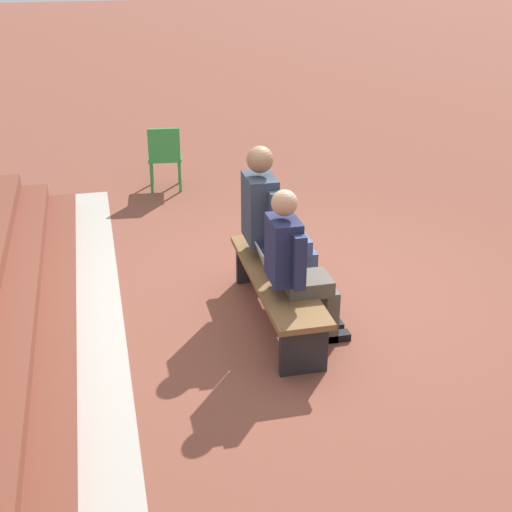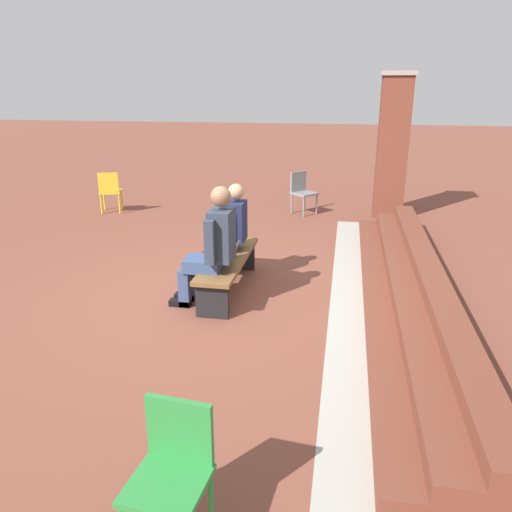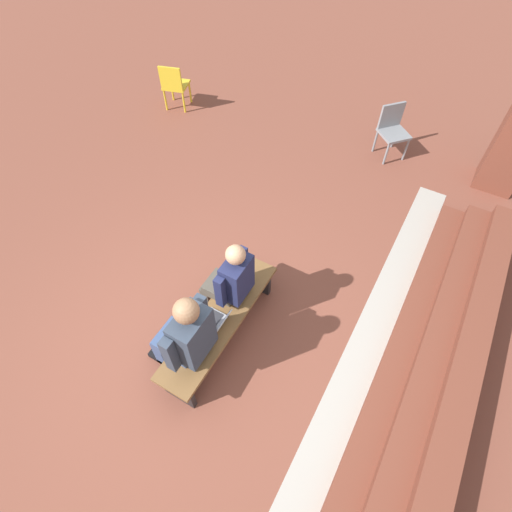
{
  "view_description": "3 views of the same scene",
  "coord_description": "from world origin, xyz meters",
  "px_view_note": "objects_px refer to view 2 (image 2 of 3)",
  "views": [
    {
      "loc": [
        -5.48,
        1.53,
        3.12
      ],
      "look_at": [
        -0.26,
        0.31,
        0.63
      ],
      "focal_mm": 50.0,
      "sensor_mm": 36.0,
      "label": 1
    },
    {
      "loc": [
        5.46,
        1.53,
        2.49
      ],
      "look_at": [
        0.12,
        0.57,
        0.63
      ],
      "focal_mm": 35.0,
      "sensor_mm": 36.0,
      "label": 2
    },
    {
      "loc": [
        1.36,
        1.53,
        4.24
      ],
      "look_at": [
        -0.86,
        0.26,
        0.98
      ],
      "focal_mm": 28.0,
      "sensor_mm": 36.0,
      "label": 3
    }
  ],
  "objects_px": {
    "person_adult": "(212,245)",
    "laptop": "(227,256)",
    "bench": "(228,264)",
    "person_student": "(229,230)",
    "plastic_chair_mid_courtyard": "(173,466)",
    "plastic_chair_near_bench_right": "(302,190)",
    "plastic_chair_near_bench_left": "(110,189)"
  },
  "relations": [
    {
      "from": "person_adult",
      "to": "plastic_chair_near_bench_left",
      "type": "xyz_separation_m",
      "value": [
        -4.08,
        -3.26,
        -0.28
      ]
    },
    {
      "from": "plastic_chair_near_bench_right",
      "to": "plastic_chair_near_bench_left",
      "type": "bearing_deg",
      "value": -80.46
    },
    {
      "from": "bench",
      "to": "plastic_chair_mid_courtyard",
      "type": "bearing_deg",
      "value": 8.43
    },
    {
      "from": "person_student",
      "to": "bench",
      "type": "bearing_deg",
      "value": 11.52
    },
    {
      "from": "person_student",
      "to": "plastic_chair_near_bench_right",
      "type": "bearing_deg",
      "value": 171.39
    },
    {
      "from": "person_student",
      "to": "plastic_chair_near_bench_right",
      "type": "distance_m",
      "value": 3.99
    },
    {
      "from": "bench",
      "to": "laptop",
      "type": "xyz_separation_m",
      "value": [
        0.1,
        0.01,
        0.15
      ]
    },
    {
      "from": "bench",
      "to": "person_student",
      "type": "relative_size",
      "value": 1.36
    },
    {
      "from": "person_adult",
      "to": "plastic_chair_mid_courtyard",
      "type": "distance_m",
      "value": 3.23
    },
    {
      "from": "bench",
      "to": "person_student",
      "type": "bearing_deg",
      "value": -168.48
    },
    {
      "from": "laptop",
      "to": "plastic_chair_mid_courtyard",
      "type": "relative_size",
      "value": 0.38
    },
    {
      "from": "person_student",
      "to": "laptop",
      "type": "distance_m",
      "value": 0.48
    },
    {
      "from": "plastic_chair_near_bench_left",
      "to": "person_adult",
      "type": "bearing_deg",
      "value": 38.61
    },
    {
      "from": "person_student",
      "to": "plastic_chair_near_bench_left",
      "type": "height_order",
      "value": "person_student"
    },
    {
      "from": "bench",
      "to": "person_student",
      "type": "height_order",
      "value": "person_student"
    },
    {
      "from": "bench",
      "to": "plastic_chair_near_bench_left",
      "type": "height_order",
      "value": "plastic_chair_near_bench_left"
    },
    {
      "from": "person_adult",
      "to": "laptop",
      "type": "bearing_deg",
      "value": 166.87
    },
    {
      "from": "person_adult",
      "to": "laptop",
      "type": "xyz_separation_m",
      "value": [
        -0.36,
        0.09,
        -0.26
      ]
    },
    {
      "from": "person_student",
      "to": "laptop",
      "type": "xyz_separation_m",
      "value": [
        0.42,
        0.08,
        -0.21
      ]
    },
    {
      "from": "plastic_chair_mid_courtyard",
      "to": "person_adult",
      "type": "bearing_deg",
      "value": -169.08
    },
    {
      "from": "person_adult",
      "to": "person_student",
      "type": "bearing_deg",
      "value": 179.5
    },
    {
      "from": "person_adult",
      "to": "plastic_chair_near_bench_right",
      "type": "relative_size",
      "value": 1.71
    },
    {
      "from": "person_student",
      "to": "plastic_chair_mid_courtyard",
      "type": "bearing_deg",
      "value": 8.69
    },
    {
      "from": "person_student",
      "to": "plastic_chair_near_bench_left",
      "type": "relative_size",
      "value": 1.57
    },
    {
      "from": "laptop",
      "to": "plastic_chair_near_bench_right",
      "type": "distance_m",
      "value": 4.4
    },
    {
      "from": "bench",
      "to": "plastic_chair_mid_courtyard",
      "type": "xyz_separation_m",
      "value": [
        3.62,
        0.54,
        0.13
      ]
    },
    {
      "from": "person_adult",
      "to": "plastic_chair_near_bench_right",
      "type": "distance_m",
      "value": 4.78
    },
    {
      "from": "bench",
      "to": "plastic_chair_near_bench_right",
      "type": "xyz_separation_m",
      "value": [
        -4.27,
        0.53,
        0.13
      ]
    },
    {
      "from": "person_student",
      "to": "plastic_chair_mid_courtyard",
      "type": "distance_m",
      "value": 4.0
    },
    {
      "from": "bench",
      "to": "person_adult",
      "type": "xyz_separation_m",
      "value": [
        0.46,
        -0.07,
        0.4
      ]
    },
    {
      "from": "person_student",
      "to": "plastic_chair_near_bench_right",
      "type": "relative_size",
      "value": 1.57
    },
    {
      "from": "bench",
      "to": "person_adult",
      "type": "height_order",
      "value": "person_adult"
    }
  ]
}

